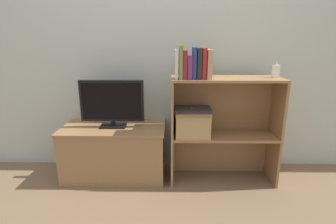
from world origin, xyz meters
name	(u,v)px	position (x,y,z in m)	size (l,w,h in m)	color
ground_plane	(168,188)	(0.00, 0.00, 0.00)	(16.00, 16.00, 0.00)	brown
wall_back	(168,41)	(0.00, 0.48, 1.20)	(10.00, 0.05, 2.40)	#B2BCB2
tv_stand	(115,151)	(-0.48, 0.22, 0.24)	(0.91, 0.47, 0.47)	olive
tv	(112,102)	(-0.48, 0.22, 0.69)	(0.55, 0.14, 0.41)	black
bookshelf_lower_tier	(221,148)	(0.48, 0.22, 0.28)	(0.90, 0.32, 0.43)	olive
bookshelf_upper_tier	(224,98)	(0.48, 0.22, 0.74)	(0.90, 0.32, 0.49)	olive
book_ivory	(176,64)	(0.07, 0.10, 1.03)	(0.02, 0.12, 0.22)	silver
book_olive	(181,62)	(0.10, 0.10, 1.04)	(0.03, 0.15, 0.26)	olive
book_maroon	(185,65)	(0.13, 0.10, 1.03)	(0.03, 0.15, 0.22)	maroon
book_plum	(190,67)	(0.17, 0.10, 1.00)	(0.04, 0.14, 0.18)	#6B2D66
book_navy	(194,63)	(0.20, 0.10, 1.04)	(0.03, 0.14, 0.24)	navy
book_charcoal	(199,63)	(0.24, 0.10, 1.03)	(0.03, 0.15, 0.24)	#232328
book_crimson	(204,64)	(0.28, 0.10, 1.03)	(0.03, 0.12, 0.24)	#B22328
book_tan	(209,64)	(0.32, 0.10, 1.03)	(0.04, 0.16, 0.22)	tan
baby_monitor	(276,71)	(0.87, 0.16, 0.97)	(0.05, 0.04, 0.13)	white
storage_basket_left	(192,121)	(0.21, 0.15, 0.55)	(0.29, 0.29, 0.21)	tan
laptop	(193,109)	(0.21, 0.15, 0.65)	(0.31, 0.21, 0.02)	#2D2D33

